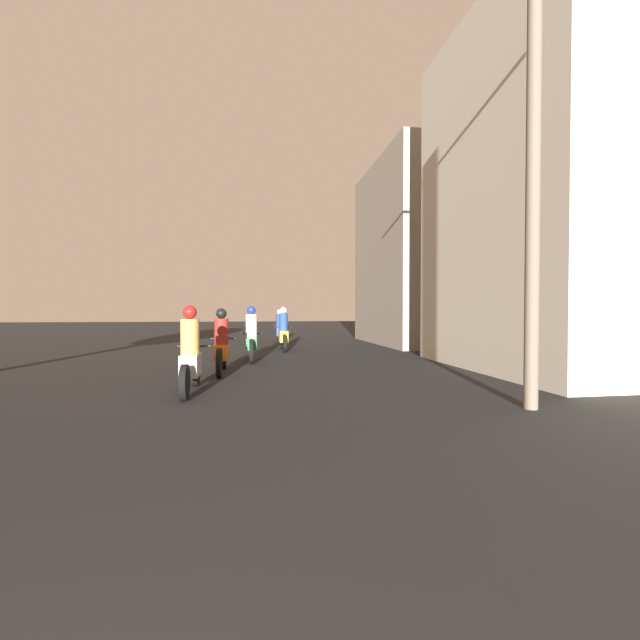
# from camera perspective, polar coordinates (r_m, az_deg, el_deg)

# --- Properties ---
(motorcycle_silver) EXTENTS (0.60, 1.96, 1.54)m
(motorcycle_silver) POSITION_cam_1_polar(r_m,az_deg,el_deg) (7.86, -16.89, -4.79)
(motorcycle_silver) COLOR black
(motorcycle_silver) RESTS_ON ground_plane
(motorcycle_orange) EXTENTS (0.60, 2.12, 1.50)m
(motorcycle_orange) POSITION_cam_1_polar(r_m,az_deg,el_deg) (10.17, -12.98, -3.53)
(motorcycle_orange) COLOR black
(motorcycle_orange) RESTS_ON ground_plane
(motorcycle_green) EXTENTS (0.60, 2.10, 1.58)m
(motorcycle_green) POSITION_cam_1_polar(r_m,az_deg,el_deg) (12.45, -9.13, -2.56)
(motorcycle_green) COLOR black
(motorcycle_green) RESTS_ON ground_plane
(motorcycle_yellow) EXTENTS (0.60, 1.98, 1.59)m
(motorcycle_yellow) POSITION_cam_1_polar(r_m,az_deg,el_deg) (15.61, -4.91, -1.78)
(motorcycle_yellow) COLOR black
(motorcycle_yellow) RESTS_ON ground_plane
(motorcycle_blue) EXTENTS (0.60, 1.88, 1.51)m
(motorcycle_blue) POSITION_cam_1_polar(r_m,az_deg,el_deg) (19.98, -5.44, -1.20)
(motorcycle_blue) COLOR black
(motorcycle_blue) RESTS_ON ground_plane
(building_right_near) EXTENTS (4.41, 6.34, 8.71)m
(building_right_near) POSITION_cam_1_polar(r_m,az_deg,el_deg) (12.39, 29.01, 14.67)
(building_right_near) COLOR beige
(building_right_near) RESTS_ON ground_plane
(building_right_far) EXTENTS (5.95, 7.26, 7.97)m
(building_right_far) POSITION_cam_1_polar(r_m,az_deg,el_deg) (20.18, 15.52, 8.41)
(building_right_far) COLOR gray
(building_right_far) RESTS_ON ground_plane
(utility_pole_near) EXTENTS (1.60, 0.20, 7.23)m
(utility_pole_near) POSITION_cam_1_polar(r_m,az_deg,el_deg) (7.35, 26.56, 19.64)
(utility_pole_near) COLOR #6B5B4C
(utility_pole_near) RESTS_ON ground_plane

